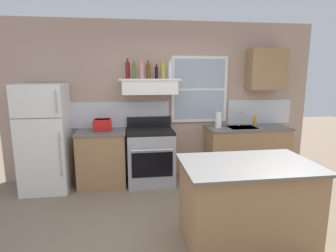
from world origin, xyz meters
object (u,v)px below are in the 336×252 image
at_px(bottle_clear_tall, 170,70).
at_px(kitchen_island, 246,203).
at_px(bottle_rose_pink, 142,70).
at_px(bottle_champagne_gold_foil, 163,71).
at_px(refrigerator, 45,138).
at_px(bottle_balsamic_dark, 156,72).
at_px(dish_soap_bottle, 255,121).
at_px(bottle_amber_wine, 148,71).
at_px(stove_range, 151,156).
at_px(toaster, 103,125).
at_px(bottle_red_label_wine, 128,70).
at_px(paper_towel_roll, 219,120).
at_px(bottle_olive_oil_square, 134,71).

relative_size(bottle_clear_tall, kitchen_island, 0.23).
bearing_deg(bottle_clear_tall, bottle_rose_pink, -177.02).
height_order(bottle_clear_tall, kitchen_island, bottle_clear_tall).
relative_size(bottle_rose_pink, bottle_champagne_gold_foil, 1.04).
relative_size(refrigerator, bottle_balsamic_dark, 7.13).
distance_m(bottle_balsamic_dark, dish_soap_bottle, 1.95).
xyz_separation_m(bottle_amber_wine, bottle_balsamic_dark, (0.13, -0.05, -0.03)).
relative_size(stove_range, bottle_champagne_gold_foil, 3.62).
bearing_deg(dish_soap_bottle, bottle_amber_wine, 179.54).
height_order(bottle_rose_pink, bottle_balsamic_dark, bottle_rose_pink).
bearing_deg(bottle_champagne_gold_foil, toaster, -176.45).
bearing_deg(dish_soap_bottle, refrigerator, -177.40).
bearing_deg(stove_range, bottle_balsamic_dark, 40.45).
bearing_deg(stove_range, bottle_red_label_wine, 156.27).
xyz_separation_m(toaster, bottle_balsamic_dark, (0.89, 0.03, 0.84)).
xyz_separation_m(refrigerator, paper_towel_roll, (2.82, 0.06, 0.21)).
bearing_deg(bottle_olive_oil_square, paper_towel_roll, -0.40).
relative_size(stove_range, bottle_red_label_wine, 3.38).
distance_m(stove_range, bottle_red_label_wine, 1.46).
bearing_deg(refrigerator, bottle_red_label_wine, 7.53).
bearing_deg(dish_soap_bottle, bottle_clear_tall, -178.53).
xyz_separation_m(bottle_rose_pink, dish_soap_bottle, (2.00, 0.06, -0.88)).
distance_m(bottle_olive_oil_square, bottle_clear_tall, 0.59).
bearing_deg(bottle_champagne_gold_foil, bottle_balsamic_dark, -162.99).
distance_m(bottle_olive_oil_square, bottle_champagne_gold_foil, 0.48).
bearing_deg(bottle_champagne_gold_foil, bottle_clear_tall, -18.07).
relative_size(bottle_amber_wine, bottle_balsamic_dark, 1.27).
distance_m(refrigerator, bottle_amber_wine, 1.95).
bearing_deg(bottle_rose_pink, toaster, -179.99).
bearing_deg(stove_range, dish_soap_bottle, 4.18).
height_order(bottle_amber_wine, kitchen_island, bottle_amber_wine).
xyz_separation_m(bottle_red_label_wine, bottle_amber_wine, (0.33, 0.00, -0.01)).
relative_size(bottle_amber_wine, paper_towel_roll, 1.10).
relative_size(bottle_olive_oil_square, kitchen_island, 0.20).
bearing_deg(bottle_champagne_gold_foil, refrigerator, -175.18).
xyz_separation_m(refrigerator, bottle_red_label_wine, (1.31, 0.17, 1.04)).
relative_size(bottle_clear_tall, dish_soap_bottle, 1.78).
bearing_deg(bottle_rose_pink, dish_soap_bottle, 1.82).
relative_size(bottle_amber_wine, kitchen_island, 0.21).
relative_size(bottle_olive_oil_square, bottle_rose_pink, 0.88).
distance_m(refrigerator, dish_soap_bottle, 3.54).
height_order(bottle_red_label_wine, kitchen_island, bottle_red_label_wine).
bearing_deg(refrigerator, bottle_amber_wine, 6.10).
distance_m(bottle_red_label_wine, bottle_clear_tall, 0.69).
bearing_deg(bottle_olive_oil_square, refrigerator, -177.15).
height_order(toaster, kitchen_island, toaster).
height_order(bottle_balsamic_dark, paper_towel_roll, bottle_balsamic_dark).
bearing_deg(bottle_red_label_wine, refrigerator, -172.47).
distance_m(bottle_red_label_wine, dish_soap_bottle, 2.39).
bearing_deg(bottle_rose_pink, bottle_clear_tall, 2.98).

